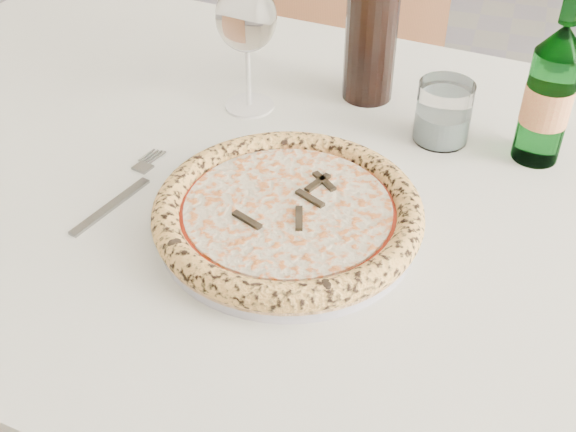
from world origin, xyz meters
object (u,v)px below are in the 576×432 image
at_px(chair_far, 359,71).
at_px(plate, 288,224).
at_px(dining_table, 311,232).
at_px(pizza, 288,212).
at_px(wine_glass, 246,20).
at_px(tumbler, 443,116).
at_px(wine_bottle, 373,13).
at_px(beer_bottle, 549,94).

xyz_separation_m(chair_far, plate, (0.10, -0.83, 0.23)).
height_order(dining_table, plate, plate).
height_order(plate, pizza, pizza).
distance_m(wine_glass, tumbler, 0.29).
bearing_deg(pizza, plate, -32.01).
distance_m(dining_table, wine_bottle, 0.32).
bearing_deg(dining_table, pizza, -90.00).
height_order(wine_glass, beer_bottle, beer_bottle).
distance_m(dining_table, plate, 0.14).
relative_size(chair_far, wine_bottle, 3.08).
xyz_separation_m(beer_bottle, wine_bottle, (-0.25, 0.09, 0.04)).
height_order(pizza, beer_bottle, beer_bottle).
distance_m(beer_bottle, wine_bottle, 0.26).
relative_size(chair_far, pizza, 3.02).
bearing_deg(chair_far, beer_bottle, -58.68).
distance_m(dining_table, beer_bottle, 0.35).
bearing_deg(pizza, tumbler, 60.76).
distance_m(pizza, tumbler, 0.28).
bearing_deg(wine_glass, beer_bottle, -1.22).
relative_size(plate, beer_bottle, 1.27).
distance_m(wine_glass, wine_bottle, 0.18).
bearing_deg(chair_far, pizza, -83.42).
distance_m(dining_table, wine_glass, 0.30).
xyz_separation_m(dining_table, beer_bottle, (0.26, 0.14, 0.18)).
relative_size(dining_table, tumbler, 19.22).
bearing_deg(beer_bottle, plate, -137.54).
relative_size(beer_bottle, wine_bottle, 0.77).
bearing_deg(dining_table, wine_bottle, 85.71).
distance_m(wine_glass, beer_bottle, 0.40).
height_order(dining_table, beer_bottle, beer_bottle).
bearing_deg(pizza, wine_bottle, 86.99).
distance_m(chair_far, wine_glass, 0.68).
bearing_deg(tumbler, beer_bottle, -3.09).
xyz_separation_m(dining_table, plate, (-0.00, -0.10, 0.09)).
xyz_separation_m(wine_glass, tumbler, (0.28, -0.00, -0.10)).
bearing_deg(wine_bottle, pizza, -93.01).
relative_size(plate, tumbler, 3.56).
distance_m(tumbler, beer_bottle, 0.14).
bearing_deg(beer_bottle, pizza, -137.54).
bearing_deg(dining_table, wine_glass, 132.72).
bearing_deg(plate, wine_bottle, 86.99).
relative_size(chair_far, beer_bottle, 4.00).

